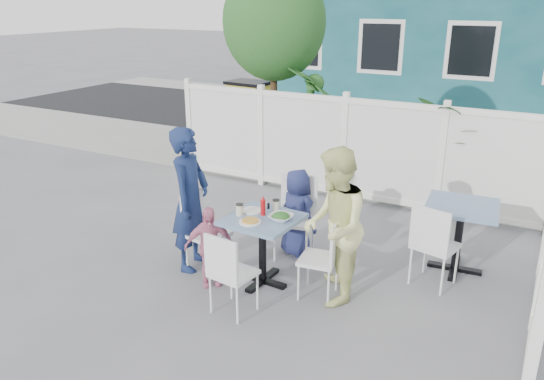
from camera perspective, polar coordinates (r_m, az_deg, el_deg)
The scene contains 28 objects.
ground at distance 6.48m, azimuth -1.17°, elevation -7.43°, with size 80.00×80.00×0.00m, color slate.
near_sidewalk at distance 9.71m, azimuth 9.96°, elevation 1.80°, with size 24.00×2.60×0.01m, color gray.
street at distance 13.16m, azimuth 15.25°, elevation 6.16°, with size 24.00×5.00×0.01m, color black.
far_sidewalk at distance 16.13m, azimuth 17.94°, elevation 8.35°, with size 24.00×1.60×0.01m, color gray.
fence_back at distance 8.19m, azimuth 7.74°, elevation 4.21°, with size 5.86×0.08×1.60m.
tree at distance 9.42m, azimuth 0.21°, elevation 17.58°, with size 1.80×1.62×3.59m.
utility_cabinet at distance 10.73m, azimuth -2.48°, elevation 7.63°, with size 0.75×0.53×1.39m, color gold.
potted_shrub_a at distance 9.09m, azimuth 4.26°, elevation 7.07°, with size 1.08×1.08×1.93m, color #1F5220.
potted_shrub_b at distance 8.37m, azimuth 18.90°, elevation 3.93°, with size 1.48×1.28×1.64m, color #1F5220.
main_table at distance 5.72m, azimuth -1.04°, elevation -4.59°, with size 0.78×0.78×0.78m.
spare_table at distance 6.33m, azimuth 19.62°, elevation -3.06°, with size 0.83×0.83×0.81m.
chair_left at distance 6.10m, azimuth -7.46°, elevation -3.79°, with size 0.48×0.49×0.93m.
chair_right at distance 5.52m, azimuth 5.80°, elevation -6.79°, with size 0.43×0.44×0.87m.
chair_back at distance 6.38m, azimuth 2.66°, elevation -2.19°, with size 0.53×0.51×0.99m.
chair_near at distance 5.20m, azimuth -4.71°, elevation -8.45°, with size 0.44×0.43×0.87m.
chair_spare at distance 5.91m, azimuth 16.93°, elevation -5.23°, with size 0.51×0.50×0.95m.
man at distance 6.06m, azimuth -8.77°, elevation -1.00°, with size 0.61×0.40×1.67m, color #16244E.
woman at distance 5.38m, azimuth 6.69°, elevation -3.93°, with size 0.79×0.62×1.63m, color #E5EC4D.
boy at distance 6.39m, azimuth 2.74°, elevation -2.47°, with size 0.53×0.35×1.09m, color navy.
toddler at distance 5.79m, azimuth -6.78°, elevation -6.03°, with size 0.53×0.22×0.91m, color pink.
plate_main at distance 5.53m, azimuth -2.36°, elevation -3.44°, with size 0.23×0.23×0.01m, color white.
plate_side at distance 5.81m, azimuth -2.11°, elevation -2.22°, with size 0.23×0.23×0.02m, color white.
salad_bowl at distance 5.57m, azimuth 0.96°, elevation -2.99°, with size 0.25×0.25×0.06m, color white.
coffee_cup_a at distance 5.69m, azimuth -3.50°, elevation -2.18°, with size 0.08×0.08×0.12m, color beige.
coffee_cup_b at distance 5.82m, azimuth 0.43°, elevation -1.67°, with size 0.08×0.08×0.11m, color beige.
ketchup_bottle at distance 5.68m, azimuth -0.98°, elevation -1.88°, with size 0.05×0.05×0.17m, color #AB0E12.
salt_shaker at distance 5.86m, azimuth -0.77°, elevation -1.73°, with size 0.03×0.03×0.07m, color white.
pepper_shaker at distance 5.87m, azimuth -0.38°, elevation -1.73°, with size 0.03×0.03×0.06m, color black.
Camera 1 is at (2.85, -5.00, 2.97)m, focal length 35.00 mm.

